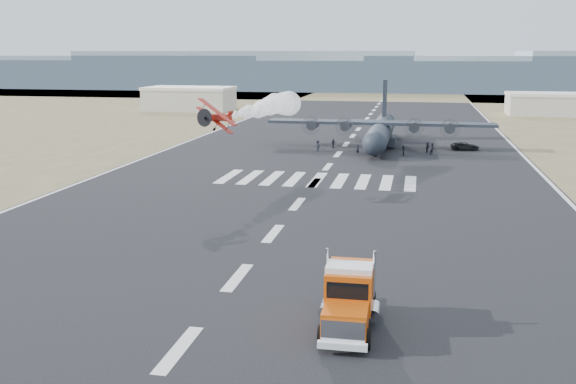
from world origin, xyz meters
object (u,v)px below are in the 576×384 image
(crew_a, at_px, (377,146))
(crew_e, at_px, (384,146))
(crew_g, at_px, (358,150))
(crew_c, at_px, (317,146))
(crew_h, at_px, (432,149))
(transport_aircraft, at_px, (380,130))
(crew_f, at_px, (427,147))
(crew_b, at_px, (403,151))
(semi_truck, at_px, (349,296))
(crew_d, at_px, (333,143))
(support_vehicle, at_px, (465,146))
(aerobatic_biplane, at_px, (217,117))
(hangar_right, at_px, (547,104))
(hangar_left, at_px, (190,98))

(crew_a, bearing_deg, crew_e, -55.80)
(crew_g, bearing_deg, crew_c, 171.56)
(crew_a, height_order, crew_h, crew_h)
(transport_aircraft, xyz_separation_m, crew_f, (8.14, -5.28, -2.04))
(crew_b, distance_m, crew_g, 7.28)
(semi_truck, distance_m, crew_d, 74.91)
(support_vehicle, height_order, crew_c, crew_c)
(aerobatic_biplane, relative_size, crew_c, 2.70)
(hangar_right, relative_size, crew_a, 12.25)
(semi_truck, distance_m, crew_a, 72.36)
(crew_c, bearing_deg, aerobatic_biplane, -52.88)
(crew_g, bearing_deg, hangar_left, 135.42)
(hangar_left, distance_m, support_vehicle, 96.82)
(crew_f, bearing_deg, crew_b, 162.54)
(semi_truck, relative_size, crew_a, 5.28)
(crew_a, bearing_deg, support_vehicle, -19.26)
(aerobatic_biplane, bearing_deg, crew_e, 77.65)
(semi_truck, xyz_separation_m, crew_g, (-5.82, 67.44, -1.16))
(aerobatic_biplane, height_order, crew_b, aerobatic_biplane)
(crew_c, bearing_deg, crew_h, 46.32)
(hangar_right, height_order, semi_truck, hangar_right)
(support_vehicle, distance_m, crew_a, 15.17)
(crew_c, xyz_separation_m, crew_h, (18.90, 0.35, 0.00))
(aerobatic_biplane, height_order, crew_c, aerobatic_biplane)
(hangar_left, bearing_deg, crew_h, -46.27)
(crew_e, bearing_deg, support_vehicle, -54.81)
(hangar_left, relative_size, transport_aircraft, 0.63)
(aerobatic_biplane, height_order, crew_e, aerobatic_biplane)
(aerobatic_biplane, bearing_deg, crew_d, 89.80)
(crew_c, height_order, crew_g, crew_c)
(hangar_left, height_order, support_vehicle, hangar_left)
(hangar_right, distance_m, crew_g, 88.65)
(semi_truck, height_order, crew_h, semi_truck)
(crew_b, distance_m, crew_d, 13.88)
(aerobatic_biplane, distance_m, crew_a, 44.28)
(crew_b, bearing_deg, hangar_left, -132.04)
(transport_aircraft, distance_m, crew_g, 10.65)
(hangar_left, bearing_deg, crew_c, -55.63)
(hangar_left, xyz_separation_m, crew_c, (48.23, -70.51, -2.47))
(hangar_left, relative_size, aerobatic_biplane, 4.85)
(crew_c, bearing_deg, crew_a, 61.11)
(transport_aircraft, height_order, crew_c, transport_aircraft)
(crew_d, xyz_separation_m, crew_e, (8.88, -2.31, 0.12))
(crew_c, xyz_separation_m, crew_e, (10.96, 2.31, -0.02))
(hangar_right, xyz_separation_m, support_vehicle, (-25.31, -68.89, -2.35))
(crew_f, bearing_deg, crew_d, 104.96)
(support_vehicle, height_order, crew_h, crew_h)
(crew_d, height_order, crew_e, crew_e)
(crew_b, relative_size, crew_e, 0.88)
(crew_f, distance_m, crew_h, 2.40)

